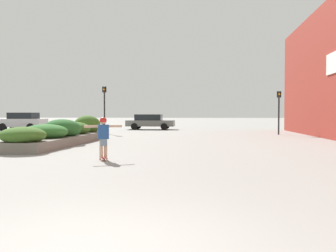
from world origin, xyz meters
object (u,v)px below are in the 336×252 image
Objects in this scene: traffic_light_left at (104,102)px; car_center_left at (150,122)px; skateboard at (103,158)px; skateboarder at (103,133)px; traffic_light_right at (279,105)px; car_leftmost at (22,121)px.

car_center_left is at bearing 73.17° from traffic_light_left.
skateboarder is (0.00, 0.00, 0.81)m from skateboard.
traffic_light_right is (8.44, 16.02, 1.28)m from skateboarder.
traffic_light_right is at bearing 35.01° from skateboard.
traffic_light_left reaches higher than skateboard.
skateboard is at bearing 5.19° from car_center_left.
traffic_light_right is at bearing -1.38° from traffic_light_left.
car_leftmost reaches higher than skateboarder.
car_leftmost is at bearing 155.37° from traffic_light_left.
skateboard is 17.11m from traffic_light_left.
car_center_left is at bearing 67.99° from skateboarder.
skateboarder reaches higher than skateboard.
car_center_left is 1.27× the size of traffic_light_left.
car_leftmost is (-13.18, 20.30, -0.02)m from skateboarder.
traffic_light_right is (10.63, -8.05, 1.39)m from car_center_left.
traffic_light_left is at bearing 78.29° from skateboarder.
car_leftmost is at bearing 168.80° from traffic_light_right.
skateboard is at bearing -147.01° from car_leftmost.
car_leftmost is 11.62m from car_center_left.
traffic_light_right is (21.62, -4.28, 1.31)m from car_leftmost.
skateboard is 0.20× the size of traffic_light_right.
car_center_left is (-2.19, 24.07, -0.11)m from skateboarder.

